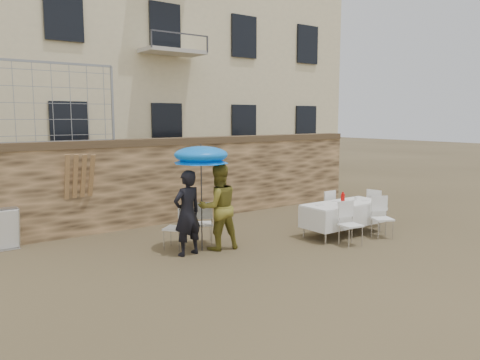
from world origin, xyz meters
TOP-DOWN VIEW (x-y plane):
  - ground at (0.00, 0.00)m, footprint 80.00×80.00m
  - stone_wall at (0.00, 5.00)m, footprint 13.00×0.50m
  - chain_link_fence at (-3.00, 5.00)m, footprint 3.20×0.06m
  - man_suit at (-1.09, 1.97)m, footprint 0.68×0.49m
  - woman_dress at (-0.34, 1.97)m, footprint 0.99×0.83m
  - umbrella at (-0.69, 2.07)m, footprint 1.16×1.16m
  - couple_chair_left at (-1.09, 2.52)m, footprint 0.67×0.67m
  - couple_chair_right at (-0.39, 2.52)m, footprint 0.65×0.65m
  - banquet_table at (2.74, 1.23)m, footprint 2.10×0.85m
  - soda_bottle at (2.54, 1.08)m, footprint 0.09×0.09m
  - table_chair_front_left at (2.14, 0.48)m, footprint 0.56×0.56m
  - table_chair_front_right at (3.24, 0.48)m, footprint 0.64×0.64m
  - table_chair_back at (2.94, 2.03)m, footprint 0.49×0.49m
  - table_chair_side at (4.14, 1.33)m, footprint 0.55×0.55m
  - chair_stack_right at (-3.96, 4.67)m, footprint 0.46×0.40m
  - wood_planks at (-2.36, 4.74)m, footprint 0.70×0.20m

SIDE VIEW (x-z plane):
  - ground at x=0.00m, z-range 0.00..0.00m
  - chair_stack_right at x=-3.96m, z-range 0.00..0.92m
  - couple_chair_left at x=-1.09m, z-range 0.00..0.96m
  - couple_chair_right at x=-0.39m, z-range 0.00..0.96m
  - table_chair_front_left at x=2.14m, z-range 0.00..0.96m
  - table_chair_front_right at x=3.24m, z-range 0.00..0.96m
  - table_chair_back at x=2.94m, z-range 0.00..0.96m
  - table_chair_side at x=4.14m, z-range 0.00..0.96m
  - banquet_table at x=2.74m, z-range 0.34..1.12m
  - man_suit at x=-1.09m, z-range 0.00..1.74m
  - soda_bottle at x=2.54m, z-range 0.77..1.04m
  - woman_dress at x=-0.34m, z-range 0.00..1.82m
  - wood_planks at x=-2.36m, z-range 0.00..2.00m
  - stone_wall at x=0.00m, z-range 0.00..2.20m
  - umbrella at x=-0.69m, z-range 0.92..3.00m
  - chain_link_fence at x=-3.00m, z-range 2.20..4.00m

